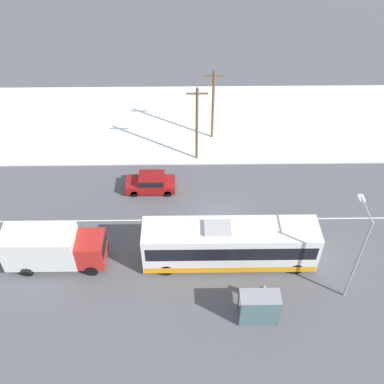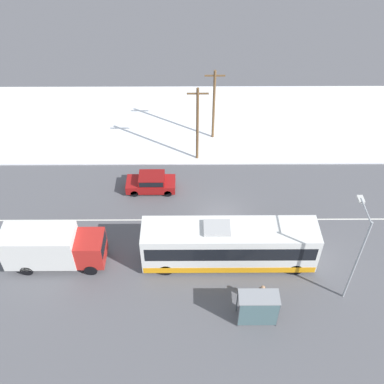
% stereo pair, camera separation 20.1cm
% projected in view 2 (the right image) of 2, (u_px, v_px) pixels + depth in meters
% --- Properties ---
extents(ground_plane, '(120.00, 120.00, 0.00)m').
position_uv_depth(ground_plane, '(221.00, 220.00, 35.29)').
color(ground_plane, '#56565B').
extents(snow_lot, '(80.00, 13.61, 0.12)m').
position_uv_depth(snow_lot, '(214.00, 121.00, 45.22)').
color(snow_lot, white).
rests_on(snow_lot, ground_plane).
extents(lane_marking_center, '(60.00, 0.12, 0.00)m').
position_uv_depth(lane_marking_center, '(221.00, 220.00, 35.29)').
color(lane_marking_center, silver).
rests_on(lane_marking_center, ground_plane).
extents(city_bus, '(12.02, 2.57, 3.60)m').
position_uv_depth(city_bus, '(229.00, 245.00, 31.11)').
color(city_bus, white).
rests_on(city_bus, ground_plane).
extents(box_truck, '(6.90, 2.30, 3.15)m').
position_uv_depth(box_truck, '(52.00, 247.00, 31.02)').
color(box_truck, silver).
rests_on(box_truck, ground_plane).
extents(sedan_car, '(4.06, 1.80, 1.55)m').
position_uv_depth(sedan_car, '(151.00, 182.00, 37.29)').
color(sedan_car, maroon).
rests_on(sedan_car, ground_plane).
extents(pedestrian_at_stop, '(0.66, 0.29, 1.82)m').
position_uv_depth(pedestrian_at_stop, '(262.00, 293.00, 28.98)').
color(pedestrian_at_stop, '#23232D').
rests_on(pedestrian_at_stop, ground_plane).
extents(bus_shelter, '(2.52, 1.20, 2.40)m').
position_uv_depth(bus_shelter, '(259.00, 307.00, 27.56)').
color(bus_shelter, gray).
rests_on(bus_shelter, ground_plane).
extents(streetlamp, '(0.36, 2.47, 7.23)m').
position_uv_depth(streetlamp, '(358.00, 247.00, 27.34)').
color(streetlamp, '#9EA3A8').
rests_on(streetlamp, ground_plane).
extents(utility_pole_roadside, '(1.80, 0.24, 7.25)m').
position_uv_depth(utility_pole_roadside, '(197.00, 124.00, 38.30)').
color(utility_pole_roadside, brown).
rests_on(utility_pole_roadside, ground_plane).
extents(utility_pole_snowlot, '(1.80, 0.24, 7.09)m').
position_uv_depth(utility_pole_snowlot, '(214.00, 104.00, 40.74)').
color(utility_pole_snowlot, brown).
rests_on(utility_pole_snowlot, ground_plane).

